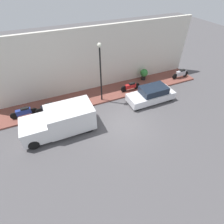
{
  "coord_description": "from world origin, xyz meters",
  "views": [
    {
      "loc": [
        -8.25,
        4.66,
        9.31
      ],
      "look_at": [
        1.08,
        0.59,
        0.6
      ],
      "focal_mm": 28.0,
      "sensor_mm": 36.0,
      "label": 1
    }
  ],
  "objects_px": {
    "parked_car": "(151,95)",
    "motorcycle_red": "(130,86)",
    "scooter_silver": "(181,73)",
    "motorcycle_black": "(48,108)",
    "delivery_van": "(60,121)",
    "potted_plant": "(144,74)",
    "motorcycle_blue": "(24,112)",
    "streetlamp": "(100,66)"
  },
  "relations": [
    {
      "from": "parked_car",
      "to": "streetlamp",
      "type": "distance_m",
      "value": 5.07
    },
    {
      "from": "parked_car",
      "to": "scooter_silver",
      "type": "xyz_separation_m",
      "value": [
        2.08,
        -4.96,
        -0.05
      ]
    },
    {
      "from": "delivery_van",
      "to": "scooter_silver",
      "type": "relative_size",
      "value": 2.5
    },
    {
      "from": "streetlamp",
      "to": "scooter_silver",
      "type": "bearing_deg",
      "value": -87.56
    },
    {
      "from": "scooter_silver",
      "to": "potted_plant",
      "type": "bearing_deg",
      "value": 72.26
    },
    {
      "from": "parked_car",
      "to": "scooter_silver",
      "type": "bearing_deg",
      "value": -67.28
    },
    {
      "from": "delivery_van",
      "to": "streetlamp",
      "type": "distance_m",
      "value": 5.11
    },
    {
      "from": "potted_plant",
      "to": "motorcycle_blue",
      "type": "bearing_deg",
      "value": 96.05
    },
    {
      "from": "motorcycle_blue",
      "to": "parked_car",
      "type": "bearing_deg",
      "value": -101.31
    },
    {
      "from": "delivery_van",
      "to": "streetlamp",
      "type": "relative_size",
      "value": 1.0
    },
    {
      "from": "parked_car",
      "to": "motorcycle_blue",
      "type": "distance_m",
      "value": 10.46
    },
    {
      "from": "delivery_van",
      "to": "motorcycle_black",
      "type": "bearing_deg",
      "value": 13.77
    },
    {
      "from": "delivery_van",
      "to": "potted_plant",
      "type": "relative_size",
      "value": 4.36
    },
    {
      "from": "motorcycle_black",
      "to": "delivery_van",
      "type": "bearing_deg",
      "value": -166.23
    },
    {
      "from": "delivery_van",
      "to": "motorcycle_blue",
      "type": "xyz_separation_m",
      "value": [
        2.55,
        2.35,
        -0.38
      ]
    },
    {
      "from": "motorcycle_blue",
      "to": "scooter_silver",
      "type": "height_order",
      "value": "scooter_silver"
    },
    {
      "from": "parked_car",
      "to": "potted_plant",
      "type": "relative_size",
      "value": 3.65
    },
    {
      "from": "streetlamp",
      "to": "motorcycle_blue",
      "type": "bearing_deg",
      "value": 86.78
    },
    {
      "from": "streetlamp",
      "to": "delivery_van",
      "type": "bearing_deg",
      "value": 119.08
    },
    {
      "from": "parked_car",
      "to": "motorcycle_red",
      "type": "xyz_separation_m",
      "value": [
        2.04,
        0.95,
        -0.1
      ]
    },
    {
      "from": "motorcycle_red",
      "to": "streetlamp",
      "type": "bearing_deg",
      "value": 96.57
    },
    {
      "from": "delivery_van",
      "to": "motorcycle_black",
      "type": "relative_size",
      "value": 2.49
    },
    {
      "from": "motorcycle_red",
      "to": "motorcycle_blue",
      "type": "xyz_separation_m",
      "value": [
        0.01,
        9.31,
        0.02
      ]
    },
    {
      "from": "motorcycle_blue",
      "to": "potted_plant",
      "type": "height_order",
      "value": "potted_plant"
    },
    {
      "from": "scooter_silver",
      "to": "motorcycle_black",
      "type": "height_order",
      "value": "scooter_silver"
    },
    {
      "from": "scooter_silver",
      "to": "potted_plant",
      "type": "distance_m",
      "value": 3.92
    },
    {
      "from": "motorcycle_blue",
      "to": "streetlamp",
      "type": "distance_m",
      "value": 6.89
    },
    {
      "from": "parked_car",
      "to": "motorcycle_black",
      "type": "bearing_deg",
      "value": 78.09
    },
    {
      "from": "motorcycle_red",
      "to": "potted_plant",
      "type": "distance_m",
      "value": 2.51
    },
    {
      "from": "delivery_van",
      "to": "motorcycle_black",
      "type": "xyz_separation_m",
      "value": [
        2.29,
        0.56,
        -0.37
      ]
    },
    {
      "from": "motorcycle_red",
      "to": "scooter_silver",
      "type": "relative_size",
      "value": 0.99
    },
    {
      "from": "parked_car",
      "to": "potted_plant",
      "type": "distance_m",
      "value": 3.5
    },
    {
      "from": "streetlamp",
      "to": "motorcycle_black",
      "type": "bearing_deg",
      "value": 88.87
    },
    {
      "from": "parked_car",
      "to": "motorcycle_black",
      "type": "distance_m",
      "value": 8.66
    },
    {
      "from": "scooter_silver",
      "to": "motorcycle_black",
      "type": "relative_size",
      "value": 0.99
    },
    {
      "from": "motorcycle_black",
      "to": "motorcycle_blue",
      "type": "bearing_deg",
      "value": 81.57
    },
    {
      "from": "parked_car",
      "to": "delivery_van",
      "type": "distance_m",
      "value": 7.93
    },
    {
      "from": "delivery_van",
      "to": "motorcycle_blue",
      "type": "bearing_deg",
      "value": 42.65
    },
    {
      "from": "motorcycle_red",
      "to": "motorcycle_black",
      "type": "xyz_separation_m",
      "value": [
        -0.26,
        7.52,
        0.03
      ]
    },
    {
      "from": "motorcycle_blue",
      "to": "delivery_van",
      "type": "bearing_deg",
      "value": -137.35
    },
    {
      "from": "motorcycle_blue",
      "to": "motorcycle_red",
      "type": "bearing_deg",
      "value": -90.05
    },
    {
      "from": "motorcycle_red",
      "to": "motorcycle_blue",
      "type": "bearing_deg",
      "value": 89.95
    }
  ]
}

